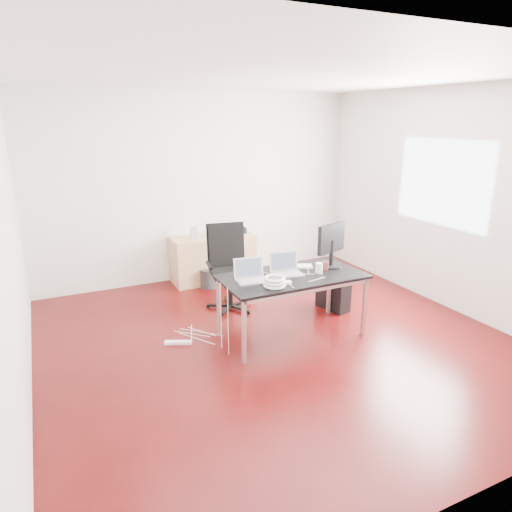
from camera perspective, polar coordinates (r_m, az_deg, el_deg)
name	(u,v)px	position (r m, az deg, el deg)	size (l,w,h in m)	color
room_shell	(282,218)	(4.77, 3.25, 4.71)	(5.00, 5.00, 5.00)	#390606
desk	(292,280)	(5.10, 4.57, -2.98)	(1.60, 0.80, 0.73)	black
office_chair	(229,263)	(5.93, -3.45, -0.84)	(0.55, 0.57, 1.08)	black
filing_cabinet_left	(190,261)	(6.91, -8.29, -0.65)	(0.50, 0.50, 0.70)	#AB8055
filing_cabinet_right	(236,255)	(7.15, -2.54, 0.13)	(0.50, 0.50, 0.70)	#AB8055
pc_tower	(333,293)	(6.05, 9.62, -4.55)	(0.20, 0.45, 0.44)	black
wastebasket	(208,278)	(6.77, -5.96, -2.79)	(0.24, 0.24, 0.28)	black
power_strip	(178,343)	(5.22, -9.72, -10.62)	(0.30, 0.06, 0.04)	white
laptop_left	(251,276)	(4.89, -0.63, -2.47)	(0.36, 0.30, 0.23)	silver
laptop_right	(286,269)	(5.11, 3.80, -1.64)	(0.37, 0.30, 0.23)	silver
monitor	(331,243)	(5.38, 9.39, 1.63)	(0.44, 0.26, 0.51)	black
keyboard	(293,267)	(5.35, 4.69, -1.32)	(0.44, 0.14, 0.02)	white
cup_white	(319,268)	(5.17, 7.89, -1.51)	(0.08, 0.08, 0.12)	white
cup_brown	(325,266)	(5.30, 8.66, -1.18)	(0.08, 0.08, 0.10)	#58241E
cable_coil	(275,282)	(4.72, 2.33, -3.25)	(0.24, 0.24, 0.11)	white
power_adapter	(288,283)	(4.82, 4.02, -3.33)	(0.07, 0.07, 0.03)	white
speaker	(194,233)	(6.77, -7.78, 2.89)	(0.09, 0.08, 0.18)	#9E9E9E
navy_garment	(235,230)	(7.09, -2.65, 3.28)	(0.30, 0.24, 0.09)	black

